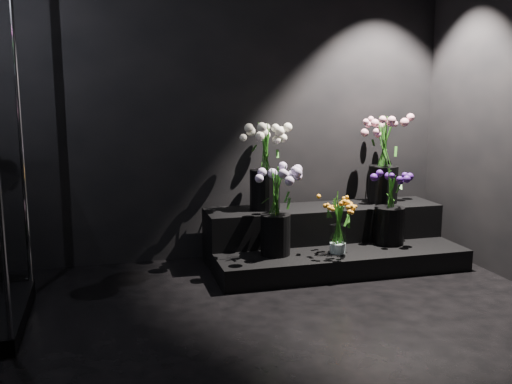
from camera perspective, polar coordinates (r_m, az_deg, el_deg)
name	(u,v)px	position (r m, az deg, el deg)	size (l,w,h in m)	color
floor	(289,362)	(3.10, 3.33, -16.65)	(4.00, 4.00, 0.00)	black
wall_back	(213,90)	(4.70, -4.37, 10.18)	(4.00, 4.00, 0.00)	black
display_riser	(328,240)	(4.74, 7.25, -4.77)	(1.98, 0.88, 0.44)	black
bouquet_orange_bells	(338,222)	(4.37, 8.23, -3.02)	(0.31, 0.31, 0.46)	white
bouquet_lilac	(276,201)	(4.26, 1.98, -0.90)	(0.40, 0.40, 0.70)	black
bouquet_purple	(390,203)	(4.71, 13.25, -1.09)	(0.30, 0.30, 0.62)	black
bouquet_cream_roses	(265,160)	(4.60, 0.91, 3.25)	(0.48, 0.48, 0.69)	black
bouquet_pink_roses	(384,155)	(4.99, 12.68, 3.66)	(0.42, 0.42, 0.73)	black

